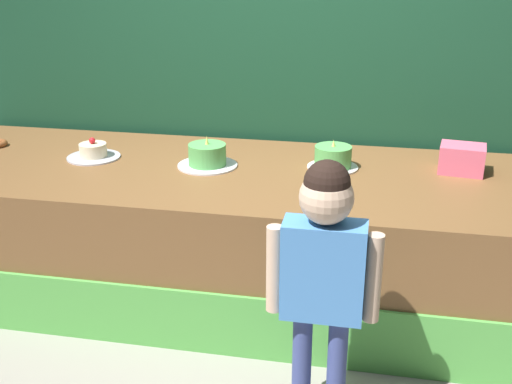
{
  "coord_description": "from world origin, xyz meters",
  "views": [
    {
      "loc": [
        0.57,
        -2.59,
        1.91
      ],
      "look_at": [
        -0.01,
        0.37,
        0.74
      ],
      "focal_mm": 44.01,
      "sensor_mm": 36.0,
      "label": 1
    }
  ],
  "objects_px": {
    "child_figure": "(324,262)",
    "cake_center_left": "(207,156)",
    "pink_box": "(462,159)",
    "cake_center_right": "(333,158)",
    "cake_far_left": "(93,152)"
  },
  "relations": [
    {
      "from": "child_figure",
      "to": "cake_center_left",
      "type": "bearing_deg",
      "value": 125.85
    },
    {
      "from": "cake_far_left",
      "to": "cake_center_right",
      "type": "bearing_deg",
      "value": 3.53
    },
    {
      "from": "pink_box",
      "to": "cake_center_right",
      "type": "height_order",
      "value": "cake_center_right"
    },
    {
      "from": "pink_box",
      "to": "cake_center_left",
      "type": "xyz_separation_m",
      "value": [
        -1.4,
        -0.17,
        -0.02
      ]
    },
    {
      "from": "child_figure",
      "to": "cake_far_left",
      "type": "bearing_deg",
      "value": 143.83
    },
    {
      "from": "cake_far_left",
      "to": "cake_center_left",
      "type": "xyz_separation_m",
      "value": [
        0.7,
        -0.02,
        0.02
      ]
    },
    {
      "from": "child_figure",
      "to": "cake_center_right",
      "type": "height_order",
      "value": "child_figure"
    },
    {
      "from": "pink_box",
      "to": "cake_far_left",
      "type": "height_order",
      "value": "pink_box"
    },
    {
      "from": "child_figure",
      "to": "cake_center_left",
      "type": "height_order",
      "value": "child_figure"
    },
    {
      "from": "child_figure",
      "to": "pink_box",
      "type": "height_order",
      "value": "child_figure"
    },
    {
      "from": "cake_center_right",
      "to": "pink_box",
      "type": "bearing_deg",
      "value": 5.38
    },
    {
      "from": "cake_far_left",
      "to": "cake_center_right",
      "type": "distance_m",
      "value": 1.4
    },
    {
      "from": "child_figure",
      "to": "pink_box",
      "type": "relative_size",
      "value": 5.0
    },
    {
      "from": "cake_far_left",
      "to": "pink_box",
      "type": "bearing_deg",
      "value": 4.15
    },
    {
      "from": "pink_box",
      "to": "cake_center_left",
      "type": "relative_size",
      "value": 0.7
    }
  ]
}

